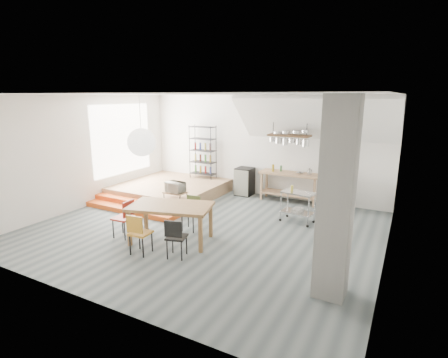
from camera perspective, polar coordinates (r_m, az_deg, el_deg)
The scene contains 26 objects.
floor at distance 8.63m, azimuth -3.17°, elevation -8.10°, with size 8.00×8.00×0.00m, color #4B5557.
wall_back at distance 11.28m, azimuth 6.04°, elevation 5.38°, with size 8.00×0.04×3.20m, color silver.
wall_left at distance 10.80m, azimuth -21.79°, elevation 4.14°, with size 0.04×7.00×3.20m, color silver.
wall_right at distance 7.02m, azimuth 25.77°, elevation -0.80°, with size 0.04×7.00×3.20m, color silver.
ceiling at distance 8.03m, azimuth -3.47°, elevation 13.66°, with size 8.00×7.00×0.02m, color white.
slope_ceiling at distance 10.06m, azimuth 14.51°, elevation 9.50°, with size 4.40×1.80×0.15m, color white.
window_pane at distance 11.77m, azimuth -16.24°, elevation 6.24°, with size 0.02×2.50×2.20m, color white.
platform at distance 11.49m, azimuth -8.67°, elevation -1.69°, with size 3.00×3.00×0.40m, color #97724B.
step_lower at distance 10.10m, azimuth -15.28°, elevation -4.92°, with size 3.00×0.35×0.13m, color #E1561A.
step_upper at distance 10.33m, azimuth -13.97°, elevation -4.06°, with size 3.00×0.35×0.27m, color #E1561A.
concrete_column at distance 5.64m, azimuth 17.86°, elevation -3.34°, with size 0.50×0.50×3.20m, color gray.
kitchen_counter at distance 10.77m, azimuth 10.62°, elevation -0.44°, with size 1.80×0.60×0.91m.
stove at distance 10.49m, azimuth 17.89°, elevation -2.06°, with size 0.60×0.60×1.18m.
pot_rack at distance 10.31m, azimuth 10.71°, elevation 6.58°, with size 1.20×0.50×1.43m.
wire_shelving at distance 11.95m, azimuth -3.48°, elevation 4.56°, with size 0.88×0.38×1.80m.
microwave_shelf at distance 9.79m, azimuth -7.94°, elevation -2.21°, with size 0.60×0.40×0.16m.
paper_lantern at distance 7.67m, azimuth -13.31°, elevation 5.85°, with size 0.60×0.60×0.60m, color white.
dining_table at distance 7.76m, azimuth -8.71°, elevation -4.87°, with size 1.98×1.44×0.84m.
chair_mustard at distance 7.31m, azimuth -13.83°, elevation -8.22°, with size 0.43×0.43×0.86m.
chair_black at distance 7.03m, azimuth -7.95°, elevation -9.06°, with size 0.46×0.46×0.82m.
chair_olive at distance 8.47m, azimuth -5.27°, elevation -5.03°, with size 0.40×0.40×0.82m.
chair_red at distance 8.26m, azimuth -15.82°, elevation -5.73°, with size 0.44×0.44×0.88m.
rolling_cart at distance 9.08m, azimuth 11.95°, elevation -3.81°, with size 0.87×0.57×0.80m.
mini_fridge at distance 11.39m, azimuth 3.38°, elevation -0.39°, with size 0.53×0.53×0.90m, color black.
microwave at distance 9.75m, azimuth -7.97°, elevation -1.29°, with size 0.52×0.35×0.29m, color beige.
bowl at distance 10.57m, azimuth 12.24°, elevation 0.94°, with size 0.21×0.21×0.05m, color silver.
Camera 1 is at (4.20, -6.84, 3.16)m, focal length 28.00 mm.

